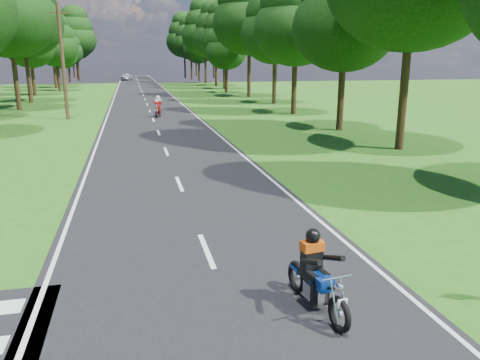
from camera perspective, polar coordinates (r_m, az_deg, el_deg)
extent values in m
plane|color=#225C15|center=(9.03, -2.06, -13.56)|extent=(160.00, 160.00, 0.00)
cube|color=black|center=(57.99, -11.71, 10.09)|extent=(7.00, 140.00, 0.02)
cube|color=silver|center=(10.80, -4.11, -8.54)|extent=(0.12, 2.00, 0.01)
cube|color=silver|center=(16.44, -7.40, -0.46)|extent=(0.12, 2.00, 0.01)
cube|color=silver|center=(22.28, -8.98, 3.45)|extent=(0.12, 2.00, 0.01)
cube|color=silver|center=(28.18, -9.91, 5.73)|extent=(0.12, 2.00, 0.01)
cube|color=silver|center=(34.12, -10.51, 7.21)|extent=(0.12, 2.00, 0.01)
cube|color=silver|center=(40.07, -10.94, 8.26)|extent=(0.12, 2.00, 0.01)
cube|color=silver|center=(46.04, -11.26, 9.03)|extent=(0.12, 2.00, 0.01)
cube|color=silver|center=(52.01, -11.51, 9.63)|extent=(0.12, 2.00, 0.01)
cube|color=silver|center=(57.99, -11.71, 10.10)|extent=(0.12, 2.00, 0.01)
cube|color=silver|center=(63.98, -11.87, 10.48)|extent=(0.12, 2.00, 0.01)
cube|color=silver|center=(69.96, -12.00, 10.80)|extent=(0.12, 2.00, 0.01)
cube|color=silver|center=(75.95, -12.12, 11.07)|extent=(0.12, 2.00, 0.01)
cube|color=silver|center=(81.94, -12.21, 11.30)|extent=(0.12, 2.00, 0.01)
cube|color=silver|center=(87.93, -12.29, 11.50)|extent=(0.12, 2.00, 0.01)
cube|color=silver|center=(93.93, -12.37, 11.67)|extent=(0.12, 2.00, 0.01)
cube|color=silver|center=(99.92, -12.43, 11.82)|extent=(0.12, 2.00, 0.01)
cube|color=silver|center=(105.91, -12.49, 11.96)|extent=(0.12, 2.00, 0.01)
cube|color=silver|center=(111.91, -12.54, 12.08)|extent=(0.12, 2.00, 0.01)
cube|color=silver|center=(117.90, -12.59, 12.18)|extent=(0.12, 2.00, 0.01)
cube|color=silver|center=(123.90, -12.63, 12.28)|extent=(0.12, 2.00, 0.01)
cube|color=silver|center=(58.00, -15.01, 9.91)|extent=(0.10, 140.00, 0.01)
cube|color=silver|center=(58.17, -8.41, 10.26)|extent=(0.10, 140.00, 0.01)
cube|color=silver|center=(9.44, -26.44, -13.69)|extent=(0.50, 0.50, 0.01)
cylinder|color=black|center=(44.46, -25.59, 10.48)|extent=(0.40, 0.40, 4.32)
ellipsoid|color=black|center=(44.53, -26.37, 17.29)|extent=(7.56, 7.56, 6.42)
cylinder|color=black|center=(51.89, -24.35, 11.05)|extent=(0.40, 0.40, 4.40)
ellipsoid|color=black|center=(51.95, -25.00, 17.00)|extent=(7.71, 7.71, 6.55)
cylinder|color=black|center=(61.67, -23.86, 10.90)|extent=(0.40, 0.40, 3.20)
ellipsoid|color=black|center=(61.62, -24.25, 14.54)|extent=(5.60, 5.60, 4.76)
ellipsoid|color=black|center=(61.68, -24.40, 15.98)|extent=(4.80, 4.80, 4.08)
ellipsoid|color=black|center=(61.77, -24.56, 17.42)|extent=(3.60, 3.60, 3.06)
cylinder|color=black|center=(68.65, -21.21, 11.41)|extent=(0.40, 0.40, 3.22)
ellipsoid|color=black|center=(68.61, -21.52, 14.71)|extent=(5.64, 5.64, 4.79)
ellipsoid|color=black|center=(68.66, -21.65, 16.01)|extent=(4.83, 4.83, 4.11)
ellipsoid|color=black|center=(68.75, -21.78, 17.32)|extent=(3.62, 3.62, 3.08)
cylinder|color=black|center=(76.54, -21.61, 11.75)|extent=(0.40, 0.40, 3.61)
ellipsoid|color=black|center=(76.53, -21.93, 15.06)|extent=(6.31, 6.31, 5.37)
ellipsoid|color=black|center=(76.59, -22.06, 16.37)|extent=(5.41, 5.41, 4.60)
ellipsoid|color=black|center=(76.70, -22.19, 17.68)|extent=(4.06, 4.06, 3.45)
cylinder|color=black|center=(84.26, -20.59, 11.69)|extent=(0.40, 0.40, 2.67)
ellipsoid|color=black|center=(84.21, -20.80, 13.91)|extent=(4.67, 4.67, 3.97)
ellipsoid|color=black|center=(84.23, -20.88, 14.79)|extent=(4.00, 4.00, 3.40)
ellipsoid|color=black|center=(84.26, -20.96, 15.67)|extent=(3.00, 3.00, 2.55)
cylinder|color=black|center=(93.37, -20.06, 12.06)|extent=(0.40, 0.40, 3.09)
ellipsoid|color=black|center=(93.34, -20.27, 14.38)|extent=(5.40, 5.40, 4.59)
ellipsoid|color=black|center=(93.37, -20.35, 15.30)|extent=(4.63, 4.63, 3.93)
ellipsoid|color=black|center=(93.42, -20.43, 16.22)|extent=(3.47, 3.47, 2.95)
cylinder|color=black|center=(99.73, -19.11, 12.65)|extent=(0.40, 0.40, 4.48)
ellipsoid|color=black|center=(99.77, -19.38, 15.80)|extent=(7.84, 7.84, 6.66)
ellipsoid|color=black|center=(99.87, -19.49, 17.05)|extent=(6.72, 6.72, 5.71)
ellipsoid|color=black|center=(100.02, -19.60, 18.29)|extent=(5.04, 5.04, 4.28)
cylinder|color=black|center=(108.77, -19.20, 12.63)|extent=(0.40, 0.40, 4.09)
ellipsoid|color=black|center=(108.78, -19.43, 15.28)|extent=(7.16, 7.16, 6.09)
ellipsoid|color=black|center=(108.85, -19.52, 16.33)|extent=(6.14, 6.14, 5.22)
ellipsoid|color=black|center=(108.96, -19.61, 17.37)|extent=(4.61, 4.61, 3.92)
cylinder|color=black|center=(23.71, 19.24, 9.00)|extent=(0.40, 0.40, 4.56)
cylinder|color=black|center=(29.38, 12.18, 9.36)|extent=(0.40, 0.40, 3.49)
ellipsoid|color=black|center=(29.33, 12.65, 17.75)|extent=(6.12, 6.12, 5.20)
cylinder|color=black|center=(37.63, 6.60, 10.81)|extent=(0.40, 0.40, 3.69)
ellipsoid|color=black|center=(37.62, 6.81, 17.74)|extent=(6.46, 6.46, 5.49)
ellipsoid|color=black|center=(37.76, 6.90, 20.46)|extent=(5.54, 5.54, 4.71)
cylinder|color=black|center=(46.36, 4.21, 11.59)|extent=(0.40, 0.40, 3.74)
ellipsoid|color=black|center=(46.35, 4.32, 17.29)|extent=(6.55, 6.55, 5.57)
ellipsoid|color=black|center=(46.47, 4.37, 19.54)|extent=(5.62, 5.62, 4.77)
cylinder|color=black|center=(54.21, 1.10, 12.53)|extent=(0.40, 0.40, 4.64)
ellipsoid|color=black|center=(54.30, 1.13, 18.57)|extent=(8.12, 8.12, 6.91)
ellipsoid|color=black|center=(54.51, 1.15, 20.94)|extent=(6.96, 6.96, 5.92)
cylinder|color=black|center=(61.00, -1.67, 11.94)|extent=(0.40, 0.40, 2.91)
ellipsoid|color=black|center=(60.94, -1.70, 15.31)|extent=(5.09, 5.09, 4.33)
ellipsoid|color=black|center=(60.98, -1.71, 16.64)|extent=(4.36, 4.36, 3.71)
ellipsoid|color=black|center=(61.05, -1.72, 17.97)|extent=(3.27, 3.27, 2.78)
cylinder|color=black|center=(68.55, -1.92, 12.63)|extent=(0.40, 0.40, 3.88)
ellipsoid|color=black|center=(68.55, -1.95, 16.62)|extent=(6.78, 6.78, 5.77)
ellipsoid|color=black|center=(68.65, -1.97, 18.20)|extent=(5.81, 5.81, 4.94)
ellipsoid|color=black|center=(68.79, -1.98, 19.77)|extent=(4.36, 4.36, 3.71)
cylinder|color=black|center=(76.93, -2.93, 12.95)|extent=(0.40, 0.40, 4.18)
ellipsoid|color=black|center=(76.95, -2.98, 16.78)|extent=(7.31, 7.31, 6.21)
ellipsoid|color=black|center=(77.06, -3.00, 18.29)|extent=(6.27, 6.27, 5.33)
ellipsoid|color=black|center=(77.22, -3.02, 19.80)|extent=(4.70, 4.70, 4.00)
cylinder|color=black|center=(85.71, -4.22, 13.25)|extent=(0.40, 0.40, 4.63)
ellipsoid|color=black|center=(85.77, -4.29, 17.06)|extent=(8.11, 8.11, 6.89)
ellipsoid|color=black|center=(85.90, -4.32, 18.56)|extent=(6.95, 6.95, 5.91)
ellipsoid|color=black|center=(86.08, -4.35, 20.06)|extent=(5.21, 5.21, 4.43)
cylinder|color=black|center=(92.91, -5.00, 12.94)|extent=(0.40, 0.40, 3.36)
ellipsoid|color=black|center=(92.89, -5.06, 15.49)|extent=(5.88, 5.88, 5.00)
ellipsoid|color=black|center=(92.93, -5.08, 16.50)|extent=(5.04, 5.04, 4.29)
ellipsoid|color=black|center=(93.00, -5.10, 17.51)|extent=(3.78, 3.78, 3.21)
cylinder|color=black|center=(99.99, -5.93, 13.24)|extent=(0.40, 0.40, 4.09)
ellipsoid|color=black|center=(100.00, -6.01, 16.12)|extent=(7.15, 7.15, 6.08)
ellipsoid|color=black|center=(100.08, -6.04, 17.26)|extent=(6.13, 6.13, 5.21)
ellipsoid|color=black|center=(100.19, -6.07, 18.40)|extent=(4.60, 4.60, 3.91)
cylinder|color=black|center=(107.63, -6.72, 13.41)|extent=(0.40, 0.40, 4.48)
ellipsoid|color=black|center=(107.67, -6.81, 16.35)|extent=(7.84, 7.84, 6.66)
ellipsoid|color=black|center=(107.76, -6.84, 17.51)|extent=(6.72, 6.72, 5.71)
ellipsoid|color=black|center=(107.90, -6.88, 18.66)|extent=(5.04, 5.04, 4.28)
cylinder|color=black|center=(118.51, -19.58, 12.64)|extent=(0.40, 0.40, 3.84)
ellipsoid|color=black|center=(118.51, -19.78, 14.91)|extent=(6.72, 6.72, 5.71)
ellipsoid|color=black|center=(118.56, -19.86, 15.82)|extent=(5.76, 5.76, 4.90)
ellipsoid|color=black|center=(118.64, -19.94, 16.72)|extent=(4.32, 4.32, 3.67)
cylinder|color=black|center=(120.97, -5.34, 13.49)|extent=(0.40, 0.40, 4.16)
ellipsoid|color=black|center=(120.98, -5.40, 15.91)|extent=(7.28, 7.28, 6.19)
ellipsoid|color=black|center=(121.05, -5.42, 16.87)|extent=(6.24, 6.24, 5.30)
ellipsoid|color=black|center=(121.15, -5.45, 17.83)|extent=(4.68, 4.68, 3.98)
cylinder|color=black|center=(103.87, -21.57, 12.22)|extent=(0.40, 0.40, 3.52)
ellipsoid|color=black|center=(103.85, -21.80, 14.60)|extent=(6.16, 6.16, 5.24)
ellipsoid|color=black|center=(103.90, -21.89, 15.54)|extent=(5.28, 5.28, 4.49)
ellipsoid|color=black|center=(103.97, -21.98, 16.48)|extent=(3.96, 3.96, 3.37)
cylinder|color=black|center=(107.44, -3.21, 13.48)|extent=(0.40, 0.40, 4.48)
ellipsoid|color=black|center=(107.48, -3.25, 16.42)|extent=(7.84, 7.84, 6.66)
ellipsoid|color=black|center=(107.57, -3.27, 17.59)|extent=(6.72, 6.72, 5.71)
ellipsoid|color=black|center=(107.71, -3.28, 18.75)|extent=(5.04, 5.04, 4.28)
cylinder|color=#382616|center=(36.10, -20.79, 13.26)|extent=(0.26, 0.26, 8.00)
cube|color=#382616|center=(36.23, -21.28, 18.46)|extent=(1.20, 0.10, 0.10)
imported|color=#B6B8BE|center=(98.47, -13.64, 12.14)|extent=(2.80, 4.55, 1.45)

